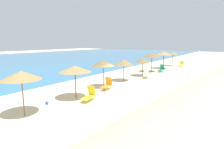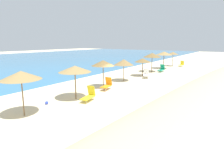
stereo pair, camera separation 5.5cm
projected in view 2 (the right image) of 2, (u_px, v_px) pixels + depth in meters
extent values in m
plane|color=beige|center=(118.00, 91.00, 17.40)|extent=(160.00, 160.00, 0.00)
ellipsoid|color=beige|center=(204.00, 110.00, 9.60)|extent=(54.16, 8.74, 2.21)
cylinder|color=brown|center=(23.00, 97.00, 11.46)|extent=(0.07, 0.07, 2.46)
cone|color=#9E7F4C|center=(21.00, 75.00, 11.23)|extent=(2.40, 2.40, 0.53)
cylinder|color=brown|center=(75.00, 85.00, 14.91)|extent=(0.09, 0.09, 2.34)
cone|color=#9E7F4C|center=(75.00, 69.00, 14.69)|extent=(2.58, 2.58, 0.51)
cylinder|color=brown|center=(103.00, 76.00, 18.52)|extent=(0.08, 0.08, 2.37)
cone|color=olive|center=(103.00, 63.00, 18.30)|extent=(2.30, 2.30, 0.55)
cylinder|color=brown|center=(124.00, 72.00, 21.69)|extent=(0.07, 0.07, 2.04)
cone|color=olive|center=(124.00, 62.00, 21.48)|extent=(2.29, 2.29, 0.67)
cylinder|color=brown|center=(142.00, 69.00, 24.81)|extent=(0.09, 0.09, 2.04)
cone|color=olive|center=(143.00, 60.00, 24.62)|extent=(2.18, 2.18, 0.50)
cylinder|color=brown|center=(152.00, 64.00, 28.24)|extent=(0.08, 0.08, 2.39)
cone|color=olive|center=(152.00, 55.00, 28.00)|extent=(2.68, 2.68, 0.64)
cylinder|color=brown|center=(164.00, 61.00, 31.60)|extent=(0.10, 0.10, 2.48)
cone|color=#9E7F4C|center=(164.00, 53.00, 31.35)|extent=(2.69, 2.69, 0.59)
cylinder|color=brown|center=(173.00, 60.00, 34.78)|extent=(0.07, 0.07, 2.35)
cone|color=olive|center=(173.00, 53.00, 34.56)|extent=(2.01, 2.01, 0.46)
cube|color=#199972|center=(161.00, 70.00, 28.34)|extent=(1.38, 0.68, 0.07)
cube|color=#199972|center=(162.00, 67.00, 28.78)|extent=(0.33, 0.67, 0.82)
cylinder|color=silver|center=(157.00, 71.00, 28.06)|extent=(0.04, 0.04, 0.25)
cylinder|color=silver|center=(161.00, 72.00, 27.74)|extent=(0.04, 0.04, 0.25)
cylinder|color=silver|center=(160.00, 70.00, 28.99)|extent=(0.04, 0.04, 0.25)
cylinder|color=silver|center=(164.00, 71.00, 28.67)|extent=(0.04, 0.04, 0.25)
cube|color=white|center=(146.00, 75.00, 23.67)|extent=(1.71, 1.21, 0.07)
cube|color=white|center=(146.00, 71.00, 24.33)|extent=(0.52, 0.72, 0.70)
cylinder|color=silver|center=(143.00, 78.00, 23.12)|extent=(0.04, 0.04, 0.33)
cylinder|color=silver|center=(148.00, 78.00, 23.00)|extent=(0.04, 0.04, 0.33)
cylinder|color=silver|center=(144.00, 76.00, 24.41)|extent=(0.04, 0.04, 0.33)
cylinder|color=silver|center=(148.00, 76.00, 24.29)|extent=(0.04, 0.04, 0.33)
cube|color=yellow|center=(87.00, 98.00, 14.40)|extent=(1.43, 0.88, 0.07)
cube|color=yellow|center=(91.00, 91.00, 14.90)|extent=(0.39, 0.66, 0.83)
cylinder|color=silver|center=(81.00, 102.00, 14.02)|extent=(0.04, 0.04, 0.25)
cylinder|color=silver|center=(87.00, 102.00, 13.82)|extent=(0.04, 0.04, 0.25)
cylinder|color=silver|center=(88.00, 97.00, 15.05)|extent=(0.04, 0.04, 0.25)
cylinder|color=silver|center=(94.00, 98.00, 14.85)|extent=(0.04, 0.04, 0.25)
cube|color=orange|center=(106.00, 86.00, 17.74)|extent=(1.39, 0.86, 0.07)
cube|color=orange|center=(109.00, 81.00, 18.21)|extent=(0.40, 0.68, 0.80)
cylinder|color=silver|center=(101.00, 89.00, 17.39)|extent=(0.04, 0.04, 0.33)
cylinder|color=silver|center=(106.00, 90.00, 17.17)|extent=(0.04, 0.04, 0.33)
cylinder|color=silver|center=(106.00, 87.00, 18.38)|extent=(0.04, 0.04, 0.33)
cylinder|color=silver|center=(111.00, 87.00, 18.16)|extent=(0.04, 0.04, 0.33)
cube|color=yellow|center=(181.00, 65.00, 34.34)|extent=(1.33, 0.75, 0.07)
cube|color=yellow|center=(182.00, 63.00, 34.72)|extent=(0.24, 0.64, 0.74)
cylinder|color=silver|center=(178.00, 66.00, 34.13)|extent=(0.04, 0.04, 0.27)
cylinder|color=silver|center=(181.00, 66.00, 33.79)|extent=(0.04, 0.04, 0.27)
cylinder|color=silver|center=(181.00, 65.00, 34.94)|extent=(0.04, 0.04, 0.27)
cylinder|color=silver|center=(183.00, 66.00, 34.60)|extent=(0.04, 0.04, 0.27)
sphere|color=blue|center=(47.00, 103.00, 13.74)|extent=(0.25, 0.25, 0.25)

